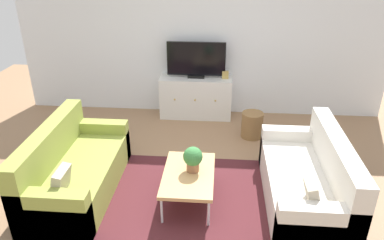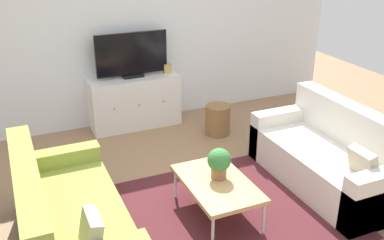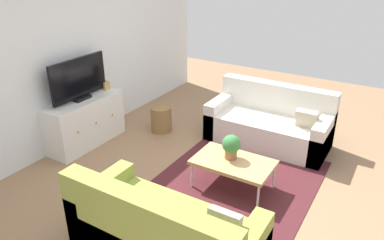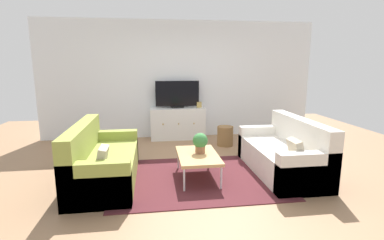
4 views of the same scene
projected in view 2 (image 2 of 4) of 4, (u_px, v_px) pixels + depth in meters
name	position (u px, v px, depth m)	size (l,w,h in m)	color
ground_plane	(209.00, 207.00, 4.53)	(10.00, 10.00, 0.00)	#997251
wall_back	(131.00, 28.00, 6.14)	(6.40, 0.12, 2.70)	white
area_rug	(216.00, 214.00, 4.40)	(2.50, 1.90, 0.01)	#4C1E23
couch_left_side	(64.00, 224.00, 3.80)	(0.84, 1.80, 0.87)	olive
couch_right_side	(332.00, 159.00, 4.86)	(0.84, 1.80, 0.87)	silver
coffee_table	(217.00, 184.00, 4.26)	(0.60, 0.96, 0.38)	tan
potted_plant	(219.00, 162.00, 4.25)	(0.23, 0.23, 0.31)	#936042
tv_console	(135.00, 102.00, 6.26)	(1.25, 0.47, 0.72)	white
flat_screen_tv	(132.00, 55.00, 6.01)	(1.00, 0.16, 0.62)	black
mantel_clock	(167.00, 68.00, 6.28)	(0.11, 0.07, 0.13)	tan
wicker_basket	(218.00, 120.00, 6.07)	(0.34, 0.34, 0.41)	olive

